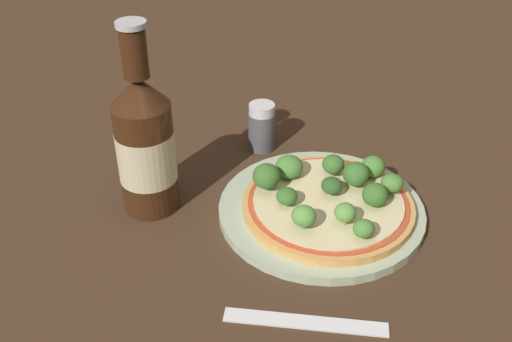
{
  "coord_description": "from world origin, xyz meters",
  "views": [
    {
      "loc": [
        -0.56,
        -0.18,
        0.46
      ],
      "look_at": [
        -0.02,
        0.05,
        0.06
      ],
      "focal_mm": 42.0,
      "sensor_mm": 36.0,
      "label": 1
    }
  ],
  "objects": [
    {
      "name": "ground_plane",
      "position": [
        0.0,
        0.0,
        0.0
      ],
      "size": [
        3.0,
        3.0,
        0.0
      ],
      "primitive_type": "plane",
      "color": "#3D2819"
    },
    {
      "name": "plate",
      "position": [
        0.01,
        -0.02,
        0.01
      ],
      "size": [
        0.25,
        0.25,
        0.01
      ],
      "color": "#A3B293",
      "rests_on": "ground_plane"
    },
    {
      "name": "pizza",
      "position": [
        0.01,
        -0.03,
        0.02
      ],
      "size": [
        0.21,
        0.21,
        0.01
      ],
      "color": "tan",
      "rests_on": "plate"
    },
    {
      "name": "broccoli_floret_0",
      "position": [
        0.05,
        -0.05,
        0.04
      ],
      "size": [
        0.03,
        0.03,
        0.03
      ],
      "color": "#6B8E51",
      "rests_on": "pizza"
    },
    {
      "name": "broccoli_floret_1",
      "position": [
        -0.03,
        -0.06,
        0.04
      ],
      "size": [
        0.03,
        0.03,
        0.03
      ],
      "color": "#6B8E51",
      "rests_on": "pizza"
    },
    {
      "name": "broccoli_floret_2",
      "position": [
        -0.02,
        0.01,
        0.04
      ],
      "size": [
        0.03,
        0.03,
        0.02
      ],
      "color": "#6B8E51",
      "rests_on": "pizza"
    },
    {
      "name": "broccoli_floret_3",
      "position": [
        0.02,
        -0.08,
        0.04
      ],
      "size": [
        0.03,
        0.03,
        0.03
      ],
      "color": "#6B8E51",
      "rests_on": "pizza"
    },
    {
      "name": "broccoli_floret_4",
      "position": [
        0.04,
        0.03,
        0.04
      ],
      "size": [
        0.04,
        0.04,
        0.03
      ],
      "color": "#6B8E51",
      "rests_on": "pizza"
    },
    {
      "name": "broccoli_floret_5",
      "position": [
        0.06,
        -0.02,
        0.04
      ],
      "size": [
        0.03,
        0.03,
        0.03
      ],
      "color": "#6B8E51",
      "rests_on": "pizza"
    },
    {
      "name": "broccoli_floret_6",
      "position": [
        0.02,
        -0.03,
        0.04
      ],
      "size": [
        0.03,
        0.03,
        0.02
      ],
      "color": "#6B8E51",
      "rests_on": "pizza"
    },
    {
      "name": "broccoli_floret_7",
      "position": [
        -0.05,
        -0.02,
        0.04
      ],
      "size": [
        0.03,
        0.03,
        0.03
      ],
      "color": "#6B8E51",
      "rests_on": "pizza"
    },
    {
      "name": "broccoli_floret_8",
      "position": [
        -0.0,
        0.05,
        0.05
      ],
      "size": [
        0.03,
        0.03,
        0.04
      ],
      "color": "#6B8E51",
      "rests_on": "pizza"
    },
    {
      "name": "broccoli_floret_9",
      "position": [
        0.08,
        -0.07,
        0.04
      ],
      "size": [
        0.03,
        0.03,
        0.03
      ],
      "color": "#6B8E51",
      "rests_on": "pizza"
    },
    {
      "name": "broccoli_floret_10",
      "position": [
        -0.04,
        -0.09,
        0.04
      ],
      "size": [
        0.02,
        0.02,
        0.02
      ],
      "color": "#6B8E51",
      "rests_on": "pizza"
    },
    {
      "name": "broccoli_floret_11",
      "position": [
        0.05,
        -0.1,
        0.04
      ],
      "size": [
        0.03,
        0.03,
        0.03
      ],
      "color": "#6B8E51",
      "rests_on": "pizza"
    },
    {
      "name": "beer_bottle",
      "position": [
        -0.05,
        0.18,
        0.09
      ],
      "size": [
        0.07,
        0.07,
        0.24
      ],
      "color": "#381E0F",
      "rests_on": "ground_plane"
    },
    {
      "name": "pepper_shaker",
      "position": [
        0.13,
        0.11,
        0.03
      ],
      "size": [
        0.04,
        0.04,
        0.07
      ],
      "color": "#4C4C51",
      "rests_on": "ground_plane"
    },
    {
      "name": "fork",
      "position": [
        -0.16,
        -0.06,
        0.0
      ],
      "size": [
        0.06,
        0.16,
        0.0
      ],
      "rotation": [
        0.0,
        0.0,
        1.84
      ],
      "color": "silver",
      "rests_on": "ground_plane"
    }
  ]
}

